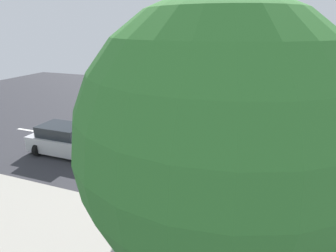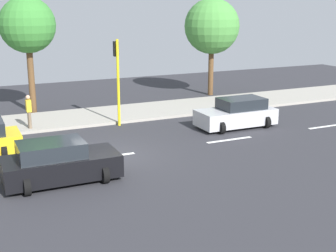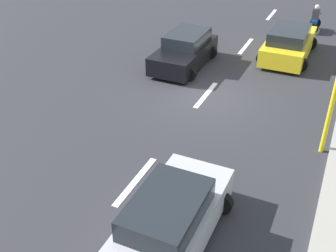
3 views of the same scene
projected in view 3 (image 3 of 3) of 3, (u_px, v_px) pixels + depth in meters
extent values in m
cube|color=#2D2D33|center=(206.00, 96.00, 16.72)|extent=(40.00, 60.00, 0.10)
cube|color=white|center=(136.00, 181.00, 12.06)|extent=(0.20, 2.40, 0.01)
cube|color=white|center=(206.00, 95.00, 16.69)|extent=(0.20, 2.40, 0.01)
cube|color=white|center=(246.00, 46.00, 21.32)|extent=(0.20, 2.40, 0.01)
cube|color=white|center=(272.00, 15.00, 25.95)|extent=(0.20, 2.40, 0.01)
cube|color=yellow|center=(289.00, 46.00, 19.84)|extent=(1.93, 4.51, 0.80)
cube|color=#1E2328|center=(289.00, 34.00, 19.20)|extent=(1.62, 2.53, 0.56)
cylinder|color=black|center=(277.00, 38.00, 21.42)|extent=(0.64, 0.22, 0.64)
cylinder|color=black|center=(310.00, 43.00, 20.81)|extent=(0.64, 0.22, 0.64)
cylinder|color=black|center=(263.00, 58.00, 19.12)|extent=(0.64, 0.22, 0.64)
cylinder|color=black|center=(301.00, 64.00, 18.52)|extent=(0.64, 0.22, 0.64)
cube|color=black|center=(184.00, 55.00, 18.89)|extent=(1.86, 4.11, 0.80)
cube|color=#1E2328|center=(187.00, 38.00, 18.78)|extent=(1.56, 2.30, 0.56)
cylinder|color=black|center=(189.00, 74.00, 17.68)|extent=(0.64, 0.22, 0.64)
cylinder|color=black|center=(155.00, 67.00, 18.26)|extent=(0.64, 0.22, 0.64)
cylinder|color=black|center=(210.00, 52.00, 19.77)|extent=(0.64, 0.22, 0.64)
cylinder|color=black|center=(179.00, 47.00, 20.35)|extent=(0.64, 0.22, 0.64)
cube|color=#B7B7BC|center=(173.00, 221.00, 9.92)|extent=(1.79, 4.09, 0.80)
cube|color=#1E2328|center=(167.00, 209.00, 9.31)|extent=(1.51, 2.29, 0.56)
cylinder|color=black|center=(167.00, 186.00, 11.37)|extent=(0.64, 0.22, 0.64)
cylinder|color=black|center=(221.00, 203.00, 10.82)|extent=(0.64, 0.22, 0.64)
cylinder|color=black|center=(315.00, 23.00, 23.61)|extent=(0.60, 0.10, 0.60)
cylinder|color=black|center=(312.00, 29.00, 22.68)|extent=(0.60, 0.10, 0.60)
cube|color=navy|center=(315.00, 22.00, 22.97)|extent=(0.28, 1.10, 0.36)
sphere|color=navy|center=(316.00, 18.00, 23.03)|extent=(0.32, 0.32, 0.32)
cylinder|color=black|center=(317.00, 13.00, 23.21)|extent=(0.55, 0.04, 0.04)
cube|color=#333338|center=(316.00, 14.00, 22.66)|extent=(0.36, 0.24, 0.60)
sphere|color=silver|center=(317.00, 7.00, 22.48)|extent=(0.26, 0.26, 0.26)
cylinder|color=yellow|center=(336.00, 89.00, 12.17)|extent=(0.14, 0.14, 4.50)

